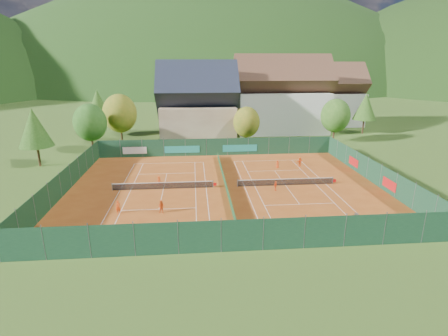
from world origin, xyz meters
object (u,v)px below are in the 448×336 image
hotel_block_b (328,98)px  player_left_mid (162,207)px  player_left_near (118,207)px  player_right_near (276,186)px  player_left_far (159,181)px  ball_hopper (357,215)px  player_right_far_b (300,162)px  chalet (198,107)px  player_right_far_a (278,164)px  hotel_block_a (281,99)px

hotel_block_b → player_left_mid: (-37.58, -51.51, -5.87)m
player_left_near → player_right_near: bearing=-2.7°
player_left_far → player_left_near: bearing=58.8°
ball_hopper → player_left_far: size_ratio=0.65×
hotel_block_b → player_left_near: size_ratio=11.66×
hotel_block_b → player_left_near: (-42.22, -51.13, -5.88)m
player_left_near → player_right_far_b: player_left_near is taller
player_left_near → player_right_far_b: bearing=13.3°
chalet → hotel_block_b: chalet is taller
player_right_near → player_right_far_b: 11.87m
chalet → player_left_near: size_ratio=10.93×
player_left_near → player_left_far: player_left_near is taller
player_left_mid → player_right_far_a: bearing=49.8°
chalet → player_left_far: size_ratio=13.09×
player_left_near → chalet: bearing=57.2°
hotel_block_a → player_left_far: (-24.67, -34.44, -6.76)m
ball_hopper → player_left_near: player_left_near is taller
player_right_far_b → player_left_mid: bearing=7.7°
ball_hopper → player_left_near: bearing=171.3°
ball_hopper → hotel_block_b: bearing=72.5°
ball_hopper → player_right_far_a: size_ratio=0.67×
player_right_near → player_right_far_b: size_ratio=0.89×
ball_hopper → chalet: bearing=110.9°
chalet → ball_hopper: size_ratio=20.25×
player_left_mid → player_right_far_b: 25.50m
chalet → player_left_far: (-5.67, -28.44, -6.01)m
player_left_near → ball_hopper: bearing=-27.5°
hotel_block_b → player_right_far_b: size_ratio=12.11×
player_left_near → player_left_mid: player_left_mid is taller
player_left_mid → player_left_far: 9.14m
chalet → player_right_near: size_ratio=12.72×
ball_hopper → player_right_near: size_ratio=0.63×
ball_hopper → player_left_far: player_left_far is taller
player_left_near → player_left_far: bearing=49.0°
player_left_near → player_left_far: 9.39m
ball_hopper → player_right_far_b: (-0.25, 19.25, 0.16)m
chalet → player_right_far_a: 25.84m
player_left_mid → player_right_far_b: (19.97, 15.85, -0.04)m
chalet → player_right_far_a: bearing=-62.1°
chalet → player_right_far_b: 27.22m
hotel_block_b → player_left_mid: 64.03m
chalet → player_left_mid: size_ratio=10.77×
chalet → player_left_near: (-9.22, -37.13, -5.88)m
player_left_far → player_right_far_a: 18.51m
chalet → player_right_near: 33.64m
chalet → hotel_block_b: (33.00, 14.00, -0.01)m
player_right_far_a → hotel_block_b: bearing=-148.8°
player_left_mid → player_right_far_b: bearing=45.1°
chalet → player_right_near: bearing=-73.8°
chalet → player_right_far_b: chalet is taller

